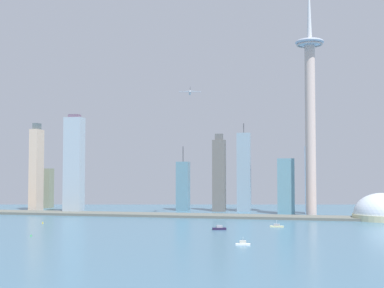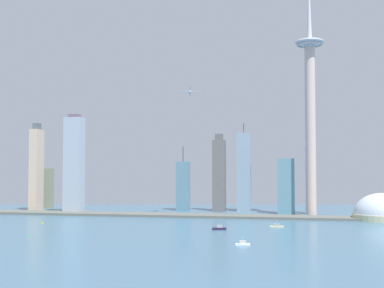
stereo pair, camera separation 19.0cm
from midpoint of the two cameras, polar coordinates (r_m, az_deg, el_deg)
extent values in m
cube|color=#60635B|center=(757.97, -2.92, -7.69)|extent=(765.98, 45.40, 3.39)
cylinder|color=beige|center=(774.28, 12.70, 1.64)|extent=(14.71, 14.71, 250.67)
ellipsoid|color=#A6B0C7|center=(793.65, 12.60, 10.70)|extent=(41.31, 41.31, 10.35)
torus|color=beige|center=(792.82, 12.61, 10.45)|extent=(37.19, 37.19, 2.07)
cone|color=silver|center=(808.43, 12.56, 14.56)|extent=(7.35, 7.35, 101.43)
cylinder|color=beige|center=(742.29, 19.92, -7.45)|extent=(77.10, 77.10, 8.01)
ellipsoid|color=silver|center=(741.96, 19.91, -7.14)|extent=(73.24, 73.24, 55.26)
cube|color=#89A2B3|center=(846.43, 5.64, -3.04)|extent=(21.25, 18.45, 124.96)
cylinder|color=#4C4C51|center=(848.98, 5.61, 1.71)|extent=(1.60, 1.60, 15.66)
cube|color=beige|center=(881.76, -16.52, -2.74)|extent=(13.79, 24.46, 130.93)
cube|color=#535F63|center=(884.46, -16.46, 1.84)|extent=(8.27, 14.68, 10.10)
cube|color=gray|center=(953.59, -15.47, -4.63)|extent=(18.05, 19.27, 68.29)
cube|color=slate|center=(844.05, 2.95, -3.43)|extent=(20.16, 15.67, 113.87)
cube|color=#5E5F5F|center=(845.59, 2.94, 0.77)|extent=(12.09, 9.40, 9.97)
cube|color=#A2B3C1|center=(827.06, -12.67, -2.25)|extent=(27.14, 21.00, 146.45)
cube|color=#655065|center=(831.10, -12.61, 2.97)|extent=(16.29, 12.60, 4.88)
cube|color=#5C8799|center=(859.07, -0.98, -4.58)|extent=(20.03, 18.48, 79.26)
cylinder|color=#4C4C51|center=(859.00, -0.98, -1.10)|extent=(1.60, 1.60, 24.98)
cube|color=#6292A4|center=(801.46, 10.15, -4.53)|extent=(25.14, 20.10, 83.09)
cube|color=#7F9EBE|center=(813.74, 12.70, -3.82)|extent=(16.55, 15.29, 101.80)
cube|color=#524F69|center=(814.49, 12.66, 0.00)|extent=(9.93, 9.18, 6.75)
cube|color=beige|center=(622.68, 9.16, -8.81)|extent=(15.76, 4.71, 1.58)
cube|color=#9F9EA2|center=(622.48, 9.16, -8.64)|extent=(6.95, 3.23, 2.22)
cylinder|color=silver|center=(622.14, 9.16, -8.33)|extent=(0.24, 0.24, 4.58)
cube|color=#231938|center=(589.35, 2.97, -9.15)|extent=(16.00, 9.56, 2.33)
cube|color=#9599A4|center=(589.07, 2.97, -8.91)|extent=(7.45, 5.57, 2.68)
cube|color=white|center=(473.49, 5.53, -10.77)|extent=(13.12, 4.52, 1.52)
cube|color=beige|center=(473.21, 5.53, -10.52)|extent=(5.86, 2.85, 2.56)
cylinder|color=silver|center=(472.83, 5.53, -10.18)|extent=(0.24, 0.24, 3.26)
cone|color=yellow|center=(679.58, -15.87, -8.18)|extent=(1.64, 1.64, 2.82)
cone|color=green|center=(556.93, -17.05, -9.44)|extent=(1.66, 1.66, 1.75)
cylinder|color=#B2B2BC|center=(765.45, -0.23, 5.59)|extent=(9.71, 29.95, 3.11)
sphere|color=#B2B2BC|center=(780.30, -0.24, 5.43)|extent=(3.11, 3.11, 3.11)
cube|color=#B2B2BC|center=(765.66, -0.23, 5.69)|extent=(32.63, 10.59, 0.50)
cube|color=#B2B2BC|center=(753.05, -0.21, 5.76)|extent=(11.68, 4.87, 0.40)
cube|color=#2D333D|center=(753.59, -0.21, 6.03)|extent=(1.02, 2.43, 5.00)
camera|label=1|loc=(0.09, -90.01, 0.00)|focal=49.23mm
camera|label=2|loc=(0.09, 89.99, 0.00)|focal=49.23mm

